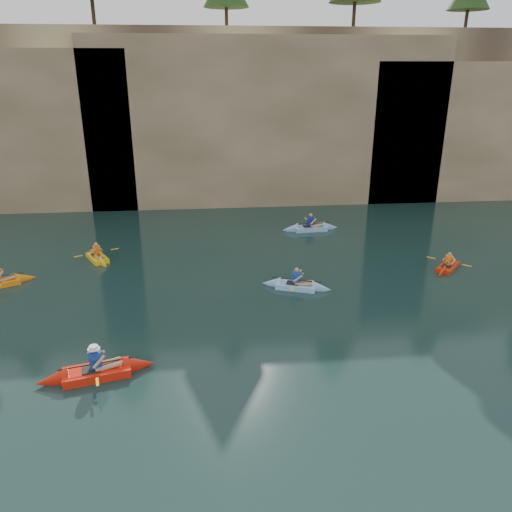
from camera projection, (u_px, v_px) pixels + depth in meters
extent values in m
plane|color=black|center=(296.00, 400.00, 14.50)|extent=(160.00, 160.00, 0.00)
cube|color=tan|center=(233.00, 108.00, 40.28)|extent=(70.00, 16.00, 12.00)
cube|color=tan|center=(269.00, 121.00, 33.69)|extent=(24.00, 2.40, 11.40)
cube|color=black|center=(182.00, 184.00, 33.97)|extent=(3.50, 1.00, 3.20)
cube|color=black|center=(382.00, 171.00, 35.08)|extent=(5.00, 1.00, 4.50)
cube|color=red|center=(97.00, 372.00, 15.57)|extent=(2.91, 1.49, 0.32)
cone|color=red|center=(139.00, 364.00, 15.98)|extent=(1.15, 1.04, 0.83)
cone|color=red|center=(52.00, 380.00, 15.17)|extent=(1.15, 1.04, 0.83)
cube|color=black|center=(91.00, 369.00, 15.48)|extent=(0.66, 0.63, 0.04)
cube|color=#1B3995|center=(95.00, 360.00, 15.42)|extent=(0.40, 0.31, 0.53)
sphere|color=tan|center=(94.00, 349.00, 15.28)|extent=(0.22, 0.22, 0.22)
cylinder|color=black|center=(96.00, 364.00, 15.47)|extent=(2.17, 0.55, 0.04)
cube|color=yellow|center=(94.00, 348.00, 16.36)|extent=(0.18, 0.43, 0.02)
cube|color=yellow|center=(97.00, 382.00, 14.57)|extent=(0.18, 0.43, 0.02)
cylinder|color=white|center=(94.00, 348.00, 15.27)|extent=(0.38, 0.38, 0.11)
cone|color=orange|center=(26.00, 278.00, 22.60)|extent=(1.07, 1.00, 0.72)
cube|color=yellow|center=(0.00, 285.00, 21.20)|extent=(0.25, 0.41, 0.02)
cube|color=#97C7FC|center=(296.00, 286.00, 21.79)|extent=(2.48, 1.52, 0.27)
cone|color=#97C7FC|center=(322.00, 288.00, 21.54)|extent=(1.03, 0.97, 0.73)
cone|color=#97C7FC|center=(271.00, 283.00, 22.04)|extent=(1.03, 0.97, 0.73)
cube|color=black|center=(293.00, 283.00, 21.79)|extent=(0.67, 0.62, 0.04)
cube|color=#1C3F9A|center=(297.00, 277.00, 21.65)|extent=(0.39, 0.32, 0.49)
sphere|color=tan|center=(297.00, 270.00, 21.53)|extent=(0.21, 0.21, 0.21)
cylinder|color=black|center=(296.00, 280.00, 21.69)|extent=(2.04, 0.77, 0.04)
cube|color=yellow|center=(300.00, 271.00, 22.58)|extent=(0.22, 0.42, 0.02)
cube|color=yellow|center=(292.00, 289.00, 20.80)|extent=(0.22, 0.42, 0.02)
cube|color=red|center=(448.00, 266.00, 23.93)|extent=(1.98, 2.06, 0.23)
cone|color=red|center=(454.00, 260.00, 24.71)|extent=(0.99, 1.00, 0.63)
cone|color=red|center=(441.00, 273.00, 23.16)|extent=(0.99, 1.00, 0.63)
cube|color=black|center=(447.00, 266.00, 23.79)|extent=(0.66, 0.67, 0.04)
cube|color=orange|center=(449.00, 260.00, 23.82)|extent=(0.33, 0.34, 0.42)
sphere|color=tan|center=(450.00, 254.00, 23.71)|extent=(0.18, 0.18, 0.18)
cylinder|color=black|center=(449.00, 262.00, 23.84)|extent=(1.30, 1.40, 0.04)
cube|color=yellow|center=(431.00, 258.00, 24.31)|extent=(0.36, 0.34, 0.02)
cube|color=yellow|center=(467.00, 265.00, 23.37)|extent=(0.36, 0.34, 0.02)
cube|color=yellow|center=(97.00, 258.00, 25.03)|extent=(1.66, 2.24, 0.25)
cone|color=yellow|center=(104.00, 264.00, 24.24)|extent=(0.97, 1.00, 0.69)
cone|color=yellow|center=(91.00, 252.00, 25.81)|extent=(0.97, 1.00, 0.69)
cube|color=black|center=(96.00, 255.00, 25.11)|extent=(0.64, 0.69, 0.04)
cube|color=orange|center=(97.00, 251.00, 24.90)|extent=(0.33, 0.37, 0.46)
sphere|color=tan|center=(96.00, 244.00, 24.78)|extent=(0.19, 0.19, 0.19)
cylinder|color=black|center=(97.00, 253.00, 24.93)|extent=(1.00, 1.82, 0.04)
cube|color=yellow|center=(115.00, 249.00, 25.42)|extent=(0.41, 0.27, 0.02)
cube|color=yellow|center=(78.00, 256.00, 24.45)|extent=(0.41, 0.27, 0.02)
cube|color=#88B4E4|center=(310.00, 228.00, 29.56)|extent=(2.66, 0.99, 0.29)
cone|color=#88B4E4|center=(330.00, 227.00, 29.75)|extent=(0.97, 0.84, 0.78)
cone|color=#88B4E4|center=(290.00, 229.00, 29.36)|extent=(0.97, 0.84, 0.78)
cube|color=black|center=(308.00, 226.00, 29.49)|extent=(0.58, 0.52, 0.04)
cube|color=navy|center=(311.00, 221.00, 29.41)|extent=(0.37, 0.25, 0.52)
sphere|color=tan|center=(311.00, 215.00, 29.28)|extent=(0.22, 0.22, 0.22)
cylinder|color=black|center=(310.00, 224.00, 29.46)|extent=(2.30, 0.19, 0.04)
cube|color=yellow|center=(306.00, 219.00, 30.43)|extent=(0.11, 0.42, 0.02)
cube|color=yellow|center=(315.00, 229.00, 28.49)|extent=(0.11, 0.42, 0.02)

